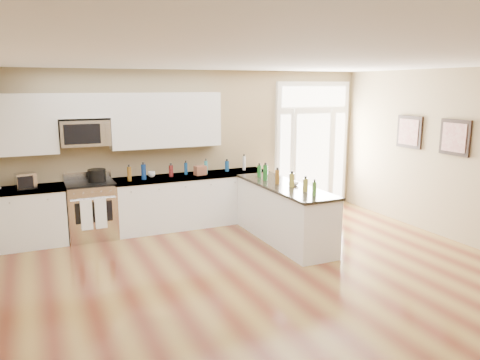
# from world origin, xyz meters

# --- Properties ---
(ground) EXTENTS (8.00, 8.00, 0.00)m
(ground) POSITION_xyz_m (0.00, 0.00, 0.00)
(ground) COLOR #5D2B1A
(room_shell) EXTENTS (8.00, 8.00, 8.00)m
(room_shell) POSITION_xyz_m (0.00, 0.00, 1.71)
(room_shell) COLOR #97845F
(room_shell) RESTS_ON ground
(back_cabinet_left) EXTENTS (1.10, 0.66, 0.94)m
(back_cabinet_left) POSITION_xyz_m (-2.87, 3.69, 0.44)
(back_cabinet_left) COLOR silver
(back_cabinet_left) RESTS_ON ground
(back_cabinet_right) EXTENTS (2.85, 0.66, 0.94)m
(back_cabinet_right) POSITION_xyz_m (-0.16, 3.69, 0.44)
(back_cabinet_right) COLOR silver
(back_cabinet_right) RESTS_ON ground
(peninsula_cabinet) EXTENTS (0.69, 2.32, 0.94)m
(peninsula_cabinet) POSITION_xyz_m (0.93, 2.24, 0.43)
(peninsula_cabinet) COLOR silver
(peninsula_cabinet) RESTS_ON ground
(upper_cabinet_left) EXTENTS (1.04, 0.33, 0.95)m
(upper_cabinet_left) POSITION_xyz_m (-2.88, 3.83, 1.93)
(upper_cabinet_left) COLOR silver
(upper_cabinet_left) RESTS_ON room_shell
(upper_cabinet_right) EXTENTS (1.94, 0.33, 0.95)m
(upper_cabinet_right) POSITION_xyz_m (-0.57, 3.83, 1.93)
(upper_cabinet_right) COLOR silver
(upper_cabinet_right) RESTS_ON room_shell
(upper_cabinet_short) EXTENTS (0.82, 0.33, 0.40)m
(upper_cabinet_short) POSITION_xyz_m (-1.95, 3.83, 2.20)
(upper_cabinet_short) COLOR silver
(upper_cabinet_short) RESTS_ON room_shell
(microwave) EXTENTS (0.78, 0.41, 0.42)m
(microwave) POSITION_xyz_m (-1.95, 3.80, 1.76)
(microwave) COLOR silver
(microwave) RESTS_ON room_shell
(entry_door) EXTENTS (1.70, 0.10, 2.60)m
(entry_door) POSITION_xyz_m (2.55, 3.95, 1.30)
(entry_door) COLOR white
(entry_door) RESTS_ON ground
(wall_art_near) EXTENTS (0.05, 0.58, 0.58)m
(wall_art_near) POSITION_xyz_m (3.47, 2.20, 1.70)
(wall_art_near) COLOR black
(wall_art_near) RESTS_ON room_shell
(wall_art_far) EXTENTS (0.05, 0.58, 0.58)m
(wall_art_far) POSITION_xyz_m (3.47, 1.20, 1.70)
(wall_art_far) COLOR black
(wall_art_far) RESTS_ON room_shell
(kitchen_range) EXTENTS (0.78, 0.69, 1.08)m
(kitchen_range) POSITION_xyz_m (-1.93, 3.69, 0.48)
(kitchen_range) COLOR silver
(kitchen_range) RESTS_ON ground
(stockpot) EXTENTS (0.39, 0.39, 0.23)m
(stockpot) POSITION_xyz_m (-1.81, 3.70, 1.06)
(stockpot) COLOR black
(stockpot) RESTS_ON kitchen_range
(toaster_oven) EXTENTS (0.33, 0.28, 0.25)m
(toaster_oven) POSITION_xyz_m (-2.89, 3.67, 1.06)
(toaster_oven) COLOR silver
(toaster_oven) RESTS_ON back_cabinet_left
(cardboard_box) EXTENTS (0.22, 0.18, 0.17)m
(cardboard_box) POSITION_xyz_m (-0.03, 3.61, 1.02)
(cardboard_box) COLOR brown
(cardboard_box) RESTS_ON back_cabinet_right
(bowl_peninsula) EXTENTS (0.21, 0.21, 0.05)m
(bowl_peninsula) POSITION_xyz_m (1.04, 2.14, 0.97)
(bowl_peninsula) COLOR white
(bowl_peninsula) RESTS_ON peninsula_cabinet
(cup_counter) EXTENTS (0.17, 0.17, 0.10)m
(cup_counter) POSITION_xyz_m (-0.88, 3.77, 0.99)
(cup_counter) COLOR white
(cup_counter) RESTS_ON back_cabinet_right
(counter_bottles) EXTENTS (2.36, 2.43, 0.27)m
(counter_bottles) POSITION_xyz_m (0.28, 2.96, 1.05)
(counter_bottles) COLOR #19591E
(counter_bottles) RESTS_ON back_cabinet_right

